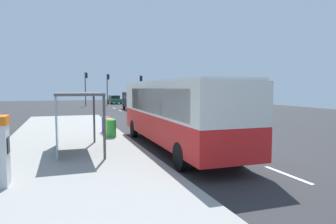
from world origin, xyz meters
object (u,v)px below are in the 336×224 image
traffic_light_near_side (141,85)px  traffic_light_far_side (86,84)px  recycling_bin_yellow (109,127)px  white_van (134,100)px  bus_shelter (70,106)px  traffic_light_median (108,85)px  recycling_bin_blue (106,124)px  recycling_bin_green (111,128)px  bus (175,110)px  sedan_near (114,99)px  recycling_bin_red (108,125)px

traffic_light_near_side → traffic_light_far_side: size_ratio=0.92×
recycling_bin_yellow → traffic_light_far_side: size_ratio=0.18×
white_van → bus_shelter: size_ratio=1.32×
traffic_light_median → recycling_bin_blue: bearing=-98.4°
bus_shelter → recycling_bin_green: bearing=55.7°
bus → recycling_bin_yellow: bus is taller
recycling_bin_blue → traffic_light_median: (4.60, 31.11, 2.76)m
recycling_bin_green → bus_shelter: bus_shelter is taller
traffic_light_median → bus_shelter: size_ratio=1.29×
recycling_bin_green → bus_shelter: size_ratio=0.24×
bus → traffic_light_far_side: 35.76m
sedan_near → recycling_bin_red: sedan_near is taller
traffic_light_far_side → traffic_light_median: (3.50, 0.80, -0.11)m
traffic_light_near_side → recycling_bin_blue: bearing=-108.2°
recycling_bin_yellow → traffic_light_near_side: 32.50m
bus → traffic_light_near_side: traffic_light_near_side is taller
sedan_near → traffic_light_far_side: size_ratio=0.84×
white_van → recycling_bin_red: 21.68m
white_van → recycling_bin_red: size_ratio=5.54×
recycling_bin_blue → bus_shelter: (-2.21, -5.35, 1.44)m
recycling_bin_green → traffic_light_median: 33.64m
recycling_bin_red → traffic_light_near_side: bearing=72.2°
recycling_bin_yellow → bus_shelter: bus_shelter is taller
traffic_light_near_side → traffic_light_far_side: traffic_light_far_side is taller
recycling_bin_yellow → traffic_light_median: bearing=82.0°
recycling_bin_green → bus_shelter: bearing=-124.3°
sedan_near → recycling_bin_red: (-6.50, -37.06, -0.14)m
recycling_bin_green → sedan_near: bearing=80.4°
bus → traffic_light_median: size_ratio=2.14×
sedan_near → traffic_light_near_side: size_ratio=0.91×
bus → bus_shelter: bus is taller
traffic_light_far_side → traffic_light_median: traffic_light_far_side is taller
bus → sedan_near: size_ratio=2.45×
traffic_light_median → traffic_light_far_side: bearing=-167.1°
recycling_bin_yellow → traffic_light_far_side: (1.10, 31.71, 2.87)m
recycling_bin_green → traffic_light_far_side: 32.56m
white_van → recycling_bin_green: bearing=-106.2°
recycling_bin_green → traffic_light_far_side: bearing=88.1°
traffic_light_near_side → bus_shelter: 36.85m
recycling_bin_yellow → traffic_light_far_side: bearing=88.0°
bus → recycling_bin_blue: 6.05m
recycling_bin_green → traffic_light_near_side: size_ratio=0.19×
sedan_near → traffic_light_median: bearing=-109.9°
recycling_bin_yellow → recycling_bin_red: bearing=90.0°
white_van → traffic_light_near_side: (3.30, 9.51, 1.93)m
recycling_bin_blue → bus_shelter: bus_shelter is taller
bus → recycling_bin_green: (-2.49, 3.28, -1.19)m
bus → traffic_light_median: (2.11, 36.49, 1.58)m
recycling_bin_yellow → recycling_bin_red: size_ratio=1.00×
recycling_bin_green → traffic_light_far_side: size_ratio=0.18×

